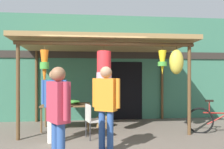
# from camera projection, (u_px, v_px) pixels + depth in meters

# --- Properties ---
(ground_plane) EXTENTS (30.00, 30.00, 0.00)m
(ground_plane) POSITION_uv_depth(u_px,v_px,m) (94.00, 137.00, 5.94)
(ground_plane) COLOR #60564C
(shop_facade) EXTENTS (12.07, 0.29, 3.61)m
(shop_facade) POSITION_uv_depth(u_px,v_px,m) (92.00, 68.00, 8.21)
(shop_facade) COLOR #387056
(shop_facade) RESTS_ON ground_plane
(market_stall_canopy) EXTENTS (4.80, 2.67, 2.58)m
(market_stall_canopy) POSITION_uv_depth(u_px,v_px,m) (106.00, 49.00, 6.82)
(market_stall_canopy) COLOR brown
(market_stall_canopy) RESTS_ON ground_plane
(display_table) EXTENTS (1.36, 0.80, 0.71)m
(display_table) POSITION_uv_depth(u_px,v_px,m) (66.00, 107.00, 6.78)
(display_table) COLOR brown
(display_table) RESTS_ON ground_plane
(flower_heap_on_table) EXTENTS (0.84, 0.59, 0.12)m
(flower_heap_on_table) POSITION_uv_depth(u_px,v_px,m) (66.00, 102.00, 6.83)
(flower_heap_on_table) COLOR green
(flower_heap_on_table) RESTS_ON display_table
(folding_chair) EXTENTS (0.49, 0.49, 0.84)m
(folding_chair) POSITION_uv_depth(u_px,v_px,m) (92.00, 118.00, 5.78)
(folding_chair) COLOR beige
(folding_chair) RESTS_ON ground_plane
(wicker_basket_by_table) EXTENTS (0.45, 0.45, 0.29)m
(wicker_basket_by_table) POSITION_uv_depth(u_px,v_px,m) (104.00, 122.00, 7.08)
(wicker_basket_by_table) COLOR olive
(wicker_basket_by_table) RESTS_ON ground_plane
(parked_bicycle) EXTENTS (1.69, 0.63, 0.92)m
(parked_bicycle) POSITION_uv_depth(u_px,v_px,m) (221.00, 121.00, 6.22)
(parked_bicycle) COLOR black
(parked_bicycle) RESTS_ON ground_plane
(customer_foreground) EXTENTS (0.40, 0.52, 1.70)m
(customer_foreground) POSITION_uv_depth(u_px,v_px,m) (58.00, 111.00, 3.66)
(customer_foreground) COLOR #2D5193
(customer_foreground) RESTS_ON ground_plane
(shopper_by_bananas) EXTENTS (0.53, 0.39, 1.73)m
(shopper_by_bananas) POSITION_uv_depth(u_px,v_px,m) (106.00, 102.00, 4.67)
(shopper_by_bananas) COLOR #2D5193
(shopper_by_bananas) RESTS_ON ground_plane
(passerby_at_right) EXTENTS (0.59, 0.28, 1.67)m
(passerby_at_right) POSITION_uv_depth(u_px,v_px,m) (54.00, 100.00, 5.42)
(passerby_at_right) COLOR silver
(passerby_at_right) RESTS_ON ground_plane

